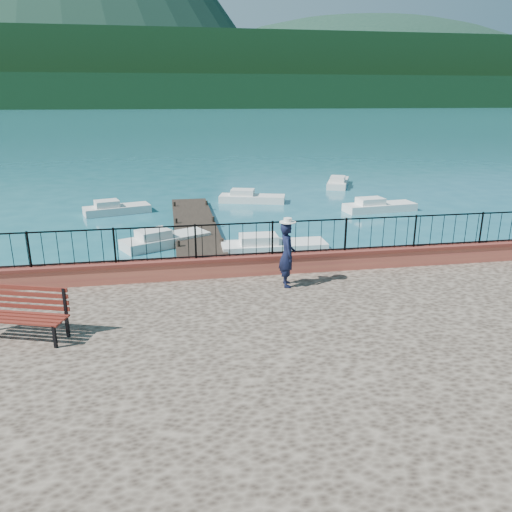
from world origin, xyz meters
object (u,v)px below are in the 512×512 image
object	(u,v)px
boat_0	(166,236)
boat_1	(274,243)
park_bench	(21,324)
boat_4	(252,196)
boat_5	(338,180)
person	(287,255)
boat_2	(380,204)
boat_3	(117,206)

from	to	relation	value
boat_0	boat_1	xyz separation A→B (m)	(4.39, -1.82, 0.00)
park_bench	boat_4	bearing A→B (deg)	85.56
park_bench	boat_5	bearing A→B (deg)	76.10
boat_5	boat_4	bearing A→B (deg)	146.66
boat_1	boat_4	distance (m)	10.40
boat_4	boat_5	xyz separation A→B (m)	(7.09, 4.68, 0.00)
person	boat_2	size ratio (longest dim) A/B	0.44
boat_5	boat_0	bearing A→B (deg)	160.25
person	boat_1	world-z (taller)	person
boat_2	boat_5	bearing A→B (deg)	81.01
park_bench	boat_0	size ratio (longest dim) A/B	0.56
boat_4	boat_0	bearing A→B (deg)	-105.61
boat_5	park_bench	bearing A→B (deg)	170.59
boat_2	boat_3	size ratio (longest dim) A/B	1.16
boat_3	boat_5	bearing A→B (deg)	7.02
boat_0	boat_4	world-z (taller)	same
boat_2	boat_0	bearing A→B (deg)	-163.88
park_bench	boat_0	distance (m)	11.19
park_bench	boat_5	size ratio (longest dim) A/B	0.52
boat_4	boat_1	bearing A→B (deg)	-78.80
park_bench	boat_1	xyz separation A→B (m)	(7.39, 8.90, -1.13)
boat_0	boat_4	xyz separation A→B (m)	(5.24, 8.55, 0.00)
boat_5	boat_3	bearing A→B (deg)	136.59
park_bench	boat_0	bearing A→B (deg)	93.06
park_bench	boat_3	size ratio (longest dim) A/B	0.60
boat_3	boat_1	bearing A→B (deg)	-67.19
boat_0	boat_3	bearing A→B (deg)	84.85
park_bench	person	size ratio (longest dim) A/B	1.18
boat_1	person	bearing A→B (deg)	-97.91
park_bench	boat_3	distance (m)	17.53
park_bench	boat_1	world-z (taller)	park_bench
person	boat_0	distance (m)	9.39
boat_0	person	bearing A→B (deg)	-95.49
boat_0	boat_1	size ratio (longest dim) A/B	0.87
boat_3	boat_4	bearing A→B (deg)	-3.62
person	boat_2	bearing A→B (deg)	-28.29
boat_1	boat_3	size ratio (longest dim) A/B	1.23
park_bench	person	bearing A→B (deg)	37.03
boat_5	boat_1	bearing A→B (deg)	175.41
person	boat_5	xyz separation A→B (m)	(9.05, 21.87, -1.69)
park_bench	boat_3	xyz separation A→B (m)	(0.39, 17.49, -1.13)
boat_1	boat_5	bearing A→B (deg)	63.57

